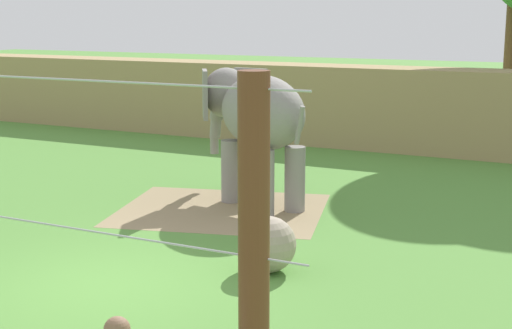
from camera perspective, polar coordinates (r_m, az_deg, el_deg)
ground_plane at (r=11.90m, az=-11.40°, el=-8.94°), size 120.00×120.00×0.00m
dirt_patch at (r=16.05m, az=-2.63°, el=-3.42°), size 5.06×4.61×0.01m
embankment_wall at (r=23.68m, az=9.41°, el=4.26°), size 36.00×1.80×2.49m
elephant at (r=16.23m, az=-0.08°, el=3.62°), size 3.49×2.85×2.88m
enrichment_ball at (r=12.14m, az=0.92°, el=-6.04°), size 0.91×0.91×0.91m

